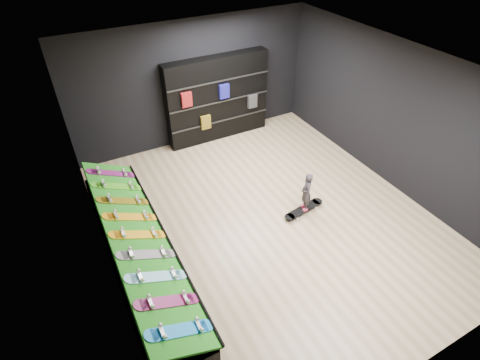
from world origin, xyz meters
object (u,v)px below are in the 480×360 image
back_shelving (217,99)px  child (305,199)px  display_rack (139,256)px  floor_skateboard (304,210)px

back_shelving → child: back_shelving is taller
display_rack → child: bearing=-3.5°
floor_skateboard → back_shelving: bearing=84.6°
back_shelving → child: bearing=-86.4°
display_rack → child: child is taller
back_shelving → display_rack: bearing=-132.8°
display_rack → back_shelving: bearing=47.2°
display_rack → back_shelving: back_shelving is taller
back_shelving → child: 3.60m
display_rack → child: 3.31m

